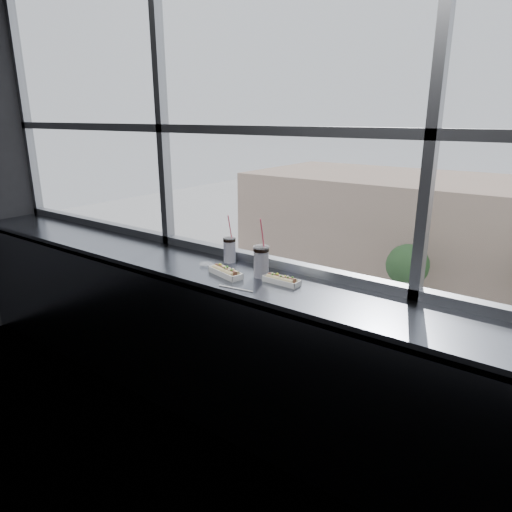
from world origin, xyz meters
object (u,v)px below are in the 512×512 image
Objects in this scene: loose_straw at (236,288)px; car_near_a at (221,328)px; soda_cup_right at (261,260)px; car_near_b at (342,369)px; car_far_a at (323,297)px; pedestrian_a at (424,298)px; car_near_c at (448,408)px; wrapper at (207,264)px; tree_left at (408,265)px; hotdog_tray_left at (226,272)px; soda_cup_left at (230,248)px; hotdog_tray_right at (281,280)px.

car_near_a is (-14.51, 16.50, -10.97)m from loose_straw.
soda_cup_right reaches higher than car_near_b.
car_far_a is at bearing 107.24° from loose_straw.
soda_cup_right is at bearing -161.35° from car_far_a.
loose_straw is 20.90m from car_near_b.
pedestrian_a is at bearing 102.56° from soda_cup_right.
loose_straw is 19.93m from car_near_c.
car_near_a is 14.50m from pedestrian_a.
wrapper is 30.86m from pedestrian_a.
tree_left is at bearing 33.64° from car_near_c.
soda_cup_left is at bearing 139.09° from hotdog_tray_left.
pedestrian_a is (-4.62, 11.95, 0.04)m from car_near_c.
hotdog_tray_left is 2.52× the size of wrapper.
pedestrian_a is 2.49m from tree_left.
hotdog_tray_right is 24.50m from car_near_a.
car_near_c is at bearing 94.60° from soda_cup_left.
car_near_b is 11.95m from pedestrian_a.
tree_left reaches higher than car_near_c.
hotdog_tray_left is 0.05× the size of car_far_a.
soda_cup_left is at bearing -78.09° from pedestrian_a.
wrapper is at bearing -78.28° from pedestrian_a.
hotdog_tray_right is 30.66m from tree_left.
soda_cup_right is 0.06× the size of car_near_a.
tree_left reaches higher than pedestrian_a.
wrapper is 19.72m from car_near_c.
car_near_b is 1.09× the size of car_near_c.
wrapper is 20.60m from car_near_b.
loose_straw is 2.08× the size of wrapper.
wrapper reaches higher than loose_straw.
hotdog_tray_left is 0.04× the size of car_near_a.
soda_cup_left is 19.63m from car_near_c.
car_near_b is at bearing -85.25° from tree_left.
car_near_c is (-1.46, 16.35, -11.08)m from hotdog_tray_left.
hotdog_tray_right reaches higher than wrapper.
car_near_b is 1.39× the size of tree_left.
hotdog_tray_right is 0.12× the size of pedestrian_a.
soda_cup_left is at bearing -139.52° from car_near_a.
pedestrian_a reaches higher than car_near_c.
hotdog_tray_left is 0.25m from loose_straw.
soda_cup_left is 0.05× the size of car_near_a.
soda_cup_right reaches higher than soda_cup_left.
car_near_c is (5.01, 0.00, -0.09)m from car_near_b.
loose_straw is 31.14m from pedestrian_a.
soda_cup_right reaches higher than hotdog_tray_left.
wrapper reaches higher than pedestrian_a.
soda_cup_left is 1.48× the size of loose_straw.
car_near_b is at bearing -90.80° from car_near_a.
soda_cup_right is 19.77m from car_near_c.
hotdog_tray_left reaches higher than car_near_c.
loose_straw is 24.55m from car_near_a.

